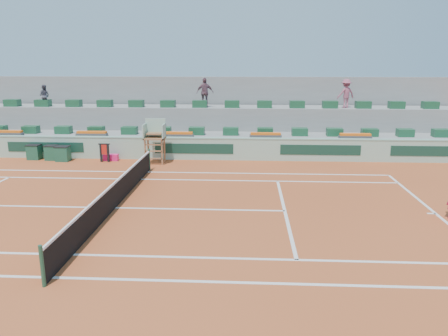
{
  "coord_description": "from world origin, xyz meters",
  "views": [
    {
      "loc": [
        4.97,
        -15.46,
        5.44
      ],
      "look_at": [
        4.0,
        2.5,
        1.0
      ],
      "focal_mm": 35.0,
      "sensor_mm": 36.0,
      "label": 1
    }
  ],
  "objects": [
    {
      "name": "spectator_left",
      "position": [
        -7.84,
        11.66,
        3.28
      ],
      "size": [
        0.71,
        0.58,
        1.36
      ],
      "primitive_type": "imported",
      "rotation": [
        0.0,
        0.0,
        3.04
      ],
      "color": "#484752",
      "rests_on": "seating_tier_upper"
    },
    {
      "name": "seat_row_upper",
      "position": [
        0.0,
        11.7,
        2.82
      ],
      "size": [
        32.9,
        0.6,
        0.44
      ],
      "color": "#1A4E2F",
      "rests_on": "seating_tier_upper"
    },
    {
      "name": "seating_tier_lower",
      "position": [
        0.0,
        10.7,
        0.6
      ],
      "size": [
        36.0,
        4.0,
        1.2
      ],
      "primitive_type": "cube",
      "color": "gray",
      "rests_on": "ground"
    },
    {
      "name": "seat_row_lower",
      "position": [
        0.0,
        9.8,
        1.42
      ],
      "size": [
        32.9,
        0.6,
        0.44
      ],
      "color": "#1A4E2F",
      "rests_on": "seating_tier_lower"
    },
    {
      "name": "flower_planters",
      "position": [
        -1.5,
        9.0,
        1.33
      ],
      "size": [
        26.8,
        0.36,
        0.28
      ],
      "color": "#4B4B4B",
      "rests_on": "seating_tier_lower"
    },
    {
      "name": "drink_cooler_a",
      "position": [
        -5.24,
        7.7,
        0.42
      ],
      "size": [
        0.74,
        0.64,
        0.84
      ],
      "color": "#1A4E37",
      "rests_on": "ground"
    },
    {
      "name": "drink_cooler_b",
      "position": [
        -5.99,
        7.91,
        0.42
      ],
      "size": [
        0.67,
        0.58,
        0.84
      ],
      "color": "#1A4E37",
      "rests_on": "ground"
    },
    {
      "name": "seating_tier_upper",
      "position": [
        0.0,
        12.3,
        1.3
      ],
      "size": [
        36.0,
        2.4,
        2.6
      ],
      "primitive_type": "cube",
      "color": "gray",
      "rests_on": "ground"
    },
    {
      "name": "court_lines",
      "position": [
        0.0,
        0.0,
        0.01
      ],
      "size": [
        23.89,
        11.09,
        0.01
      ],
      "color": "white",
      "rests_on": "ground"
    },
    {
      "name": "spectator_right",
      "position": [
        10.97,
        11.94,
        3.47
      ],
      "size": [
        1.29,
        1.01,
        1.75
      ],
      "primitive_type": "imported",
      "rotation": [
        0.0,
        0.0,
        3.51
      ],
      "color": "#A15065",
      "rests_on": "seating_tier_upper"
    },
    {
      "name": "tennis_net",
      "position": [
        0.0,
        0.0,
        0.53
      ],
      "size": [
        0.1,
        11.97,
        1.1
      ],
      "color": "black",
      "rests_on": "ground"
    },
    {
      "name": "ground",
      "position": [
        0.0,
        0.0,
        0.0
      ],
      "size": [
        90.0,
        90.0,
        0.0
      ],
      "primitive_type": "plane",
      "color": "#A4451F",
      "rests_on": "ground"
    },
    {
      "name": "player_bag",
      "position": [
        -2.62,
        7.94,
        0.18
      ],
      "size": [
        0.8,
        0.36,
        0.36
      ],
      "primitive_type": "cube",
      "color": "#FE2178",
      "rests_on": "ground"
    },
    {
      "name": "spectator_mid",
      "position": [
        2.3,
        11.9,
        3.5
      ],
      "size": [
        1.13,
        0.67,
        1.8
      ],
      "primitive_type": "imported",
      "rotation": [
        0.0,
        0.0,
        3.37
      ],
      "color": "#724C59",
      "rests_on": "seating_tier_upper"
    },
    {
      "name": "advertising_hoarding",
      "position": [
        0.02,
        8.5,
        0.63
      ],
      "size": [
        36.0,
        0.34,
        1.26
      ],
      "color": "#9AC1AA",
      "rests_on": "ground"
    },
    {
      "name": "drink_cooler_c",
      "position": [
        -7.04,
        8.04,
        0.42
      ],
      "size": [
        0.72,
        0.62,
        0.84
      ],
      "color": "#1A4E37",
      "rests_on": "ground"
    },
    {
      "name": "stadium_back_wall",
      "position": [
        0.0,
        13.9,
        2.2
      ],
      "size": [
        36.0,
        0.4,
        4.4
      ],
      "primitive_type": "cube",
      "color": "gray",
      "rests_on": "ground"
    },
    {
      "name": "umpire_chair",
      "position": [
        0.0,
        7.5,
        1.54
      ],
      "size": [
        1.1,
        0.9,
        2.4
      ],
      "color": "brown",
      "rests_on": "ground"
    },
    {
      "name": "towel_rack",
      "position": [
        -2.85,
        7.59,
        0.6
      ],
      "size": [
        0.63,
        0.11,
        1.03
      ],
      "color": "black",
      "rests_on": "ground"
    }
  ]
}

